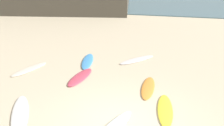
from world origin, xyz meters
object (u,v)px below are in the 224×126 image
at_px(surfboard_4, 137,60).
at_px(surfboard_5, 80,77).
at_px(surfboard_3, 30,69).
at_px(surfboard_2, 88,61).
at_px(surfboard_0, 148,87).
at_px(surfboard_7, 165,110).
at_px(surfboard_6, 20,114).

xyz_separation_m(surfboard_4, surfboard_5, (-2.01, -2.85, 0.01)).
bearing_deg(surfboard_5, surfboard_4, 58.26).
bearing_deg(surfboard_3, surfboard_2, 52.35).
bearing_deg(surfboard_0, surfboard_3, -7.25).
xyz_separation_m(surfboard_0, surfboard_7, (0.75, -1.51, -0.00)).
xyz_separation_m(surfboard_0, surfboard_6, (-3.72, -3.00, -0.00)).
relative_size(surfboard_0, surfboard_2, 0.87).
relative_size(surfboard_6, surfboard_7, 1.23).
bearing_deg(surfboard_4, surfboard_2, -121.61).
bearing_deg(surfboard_0, surfboard_5, -6.99).
xyz_separation_m(surfboard_2, surfboard_4, (2.40, 0.88, -0.01)).
distance_m(surfboard_0, surfboard_3, 5.63).
bearing_deg(surfboard_3, surfboard_0, 9.85).
distance_m(surfboard_3, surfboard_5, 2.66).
bearing_deg(surfboard_5, surfboard_0, -1.59).
xyz_separation_m(surfboard_4, surfboard_7, (1.71, -4.62, -0.00)).
bearing_deg(surfboard_3, surfboard_4, 44.23).
bearing_deg(surfboard_7, surfboard_4, 105.07).
distance_m(surfboard_0, surfboard_5, 2.98).
relative_size(surfboard_2, surfboard_6, 0.91).
relative_size(surfboard_0, surfboard_5, 1.02).
distance_m(surfboard_2, surfboard_4, 2.56).
bearing_deg(surfboard_5, surfboard_2, 104.76).
xyz_separation_m(surfboard_4, surfboard_6, (-2.76, -6.10, -0.00)).
xyz_separation_m(surfboard_2, surfboard_5, (0.39, -1.97, 0.00)).
bearing_deg(surfboard_4, surfboard_7, -31.44).
xyz_separation_m(surfboard_2, surfboard_6, (-0.36, -5.22, -0.01)).
distance_m(surfboard_4, surfboard_5, 3.48).
bearing_deg(surfboard_2, surfboard_7, -55.96).
bearing_deg(surfboard_4, surfboard_0, -34.60).
bearing_deg(surfboard_2, surfboard_0, -47.22).
bearing_deg(surfboard_3, surfboard_7, -2.56).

